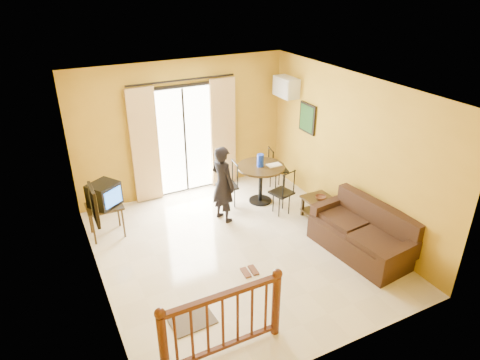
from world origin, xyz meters
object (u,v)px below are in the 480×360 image
television (104,194)px  dining_table (261,173)px  coffee_table (325,210)px  standing_person (223,184)px  sofa (363,235)px

television → dining_table: 3.05m
dining_table → coffee_table: bearing=-62.5°
television → coffee_table: (3.72, -1.44, -0.54)m
television → standing_person: size_ratio=0.42×
television → coffee_table: size_ratio=0.65×
dining_table → sofa: size_ratio=0.51×
television → sofa: bearing=-67.1°
coffee_table → dining_table: bearing=117.5°
coffee_table → sofa: (0.01, -1.03, 0.04)m
standing_person → dining_table: bearing=-91.1°
sofa → standing_person: 2.65m
coffee_table → standing_person: size_ratio=0.64×
sofa → dining_table: bearing=100.3°
dining_table → sofa: sofa is taller
television → sofa: (3.72, -2.46, -0.50)m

